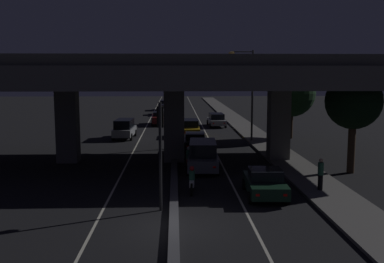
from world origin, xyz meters
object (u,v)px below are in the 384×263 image
(car_grey_second, at_px, (203,155))
(car_silver_lead_oncoming, at_px, (124,128))
(pedestrian_on_sidewalk, at_px, (321,174))
(car_silver_fifth, at_px, (216,120))
(car_silver_third_oncoming, at_px, (164,110))
(motorcycle_red_filtering_mid, at_px, (189,160))
(car_black_third, at_px, (195,141))
(car_dark_red_second_oncoming, at_px, (160,118))
(car_silver_fourth_oncoming, at_px, (165,105))
(car_taxi_yellow_fourth, at_px, (190,128))
(street_lamp, at_px, (249,88))
(car_dark_green_lead, at_px, (265,183))
(traffic_light_left_of_median, at_px, (160,137))
(motorcycle_black_filtering_far, at_px, (182,141))
(motorcycle_white_filtering_near, at_px, (192,182))

(car_grey_second, xyz_separation_m, car_silver_lead_oncoming, (-6.59, 14.29, -0.01))
(pedestrian_on_sidewalk, bearing_deg, car_silver_lead_oncoming, 121.94)
(car_silver_fifth, xyz_separation_m, car_silver_third_oncoming, (-6.50, 14.66, -0.05))
(car_grey_second, height_order, motorcycle_red_filtering_mid, car_grey_second)
(car_black_third, relative_size, car_dark_red_second_oncoming, 1.00)
(car_silver_fourth_oncoming, bearing_deg, car_taxi_yellow_fourth, 4.08)
(street_lamp, bearing_deg, motorcycle_red_filtering_mid, -116.84)
(car_taxi_yellow_fourth, relative_size, car_silver_fifth, 1.03)
(car_black_third, xyz_separation_m, pedestrian_on_sidewalk, (6.00, -12.91, 0.24))
(car_dark_green_lead, xyz_separation_m, car_silver_third_oncoming, (-6.23, 44.38, 0.03))
(car_silver_fourth_oncoming, bearing_deg, traffic_light_left_of_median, -0.67)
(traffic_light_left_of_median, height_order, car_silver_lead_oncoming, traffic_light_left_of_median)
(car_silver_fourth_oncoming, bearing_deg, car_dark_green_lead, 5.03)
(car_dark_green_lead, xyz_separation_m, motorcycle_black_filtering_far, (-3.94, 14.84, -0.09))
(street_lamp, xyz_separation_m, car_silver_third_oncoming, (-8.30, 26.51, -4.09))
(car_dark_green_lead, relative_size, car_silver_fifth, 0.90)
(car_silver_third_oncoming, bearing_deg, car_taxi_yellow_fourth, 5.28)
(car_silver_lead_oncoming, relative_size, motorcycle_red_filtering_mid, 2.20)
(car_grey_second, height_order, motorcycle_black_filtering_far, car_grey_second)
(street_lamp, xyz_separation_m, car_silver_fourth_oncoming, (-8.23, 34.68, -3.95))
(car_silver_third_oncoming, relative_size, car_silver_fourth_oncoming, 1.13)
(motorcycle_black_filtering_far, relative_size, pedestrian_on_sidewalk, 1.07)
(car_silver_fifth, distance_m, car_silver_lead_oncoming, 13.32)
(street_lamp, height_order, car_silver_fifth, street_lamp)
(car_dark_green_lead, height_order, car_silver_third_oncoming, car_silver_third_oncoming)
(motorcycle_white_filtering_near, bearing_deg, pedestrian_on_sidewalk, -87.85)
(motorcycle_white_filtering_near, bearing_deg, car_silver_fifth, -3.88)
(traffic_light_left_of_median, bearing_deg, motorcycle_red_filtering_mid, 79.73)
(pedestrian_on_sidewalk, bearing_deg, motorcycle_white_filtering_near, 178.22)
(car_grey_second, distance_m, car_taxi_yellow_fourth, 15.44)
(car_silver_lead_oncoming, bearing_deg, car_taxi_yellow_fourth, 103.10)
(car_taxi_yellow_fourth, height_order, motorcycle_red_filtering_mid, car_taxi_yellow_fourth)
(car_dark_green_lead, relative_size, car_silver_fourth_oncoming, 0.97)
(car_silver_lead_oncoming, bearing_deg, car_dark_red_second_oncoming, 167.78)
(street_lamp, xyz_separation_m, car_taxi_yellow_fourth, (-5.13, 3.80, -3.97))
(car_dark_red_second_oncoming, relative_size, motorcycle_white_filtering_near, 2.56)
(traffic_light_left_of_median, xyz_separation_m, street_lamp, (7.29, 19.89, 1.45))
(car_black_third, relative_size, motorcycle_white_filtering_near, 2.55)
(car_silver_third_oncoming, height_order, motorcycle_black_filtering_far, motorcycle_black_filtering_far)
(car_dark_red_second_oncoming, bearing_deg, car_silver_third_oncoming, 176.73)
(car_silver_fourth_oncoming, bearing_deg, car_black_third, 3.04)
(street_lamp, xyz_separation_m, car_silver_lead_oncoming, (-11.44, 2.66, -3.86))
(car_silver_third_oncoming, bearing_deg, car_black_third, 3.38)
(car_taxi_yellow_fourth, bearing_deg, car_silver_fifth, -22.47)
(traffic_light_left_of_median, distance_m, car_dark_green_lead, 6.20)
(motorcycle_white_filtering_near, distance_m, pedestrian_on_sidewalk, 6.74)
(car_black_third, height_order, car_dark_red_second_oncoming, car_dark_red_second_oncoming)
(street_lamp, xyz_separation_m, car_silver_fifth, (-1.80, 11.85, -4.04))
(car_grey_second, height_order, car_silver_fifth, car_grey_second)
(car_black_third, relative_size, car_taxi_yellow_fourth, 0.99)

